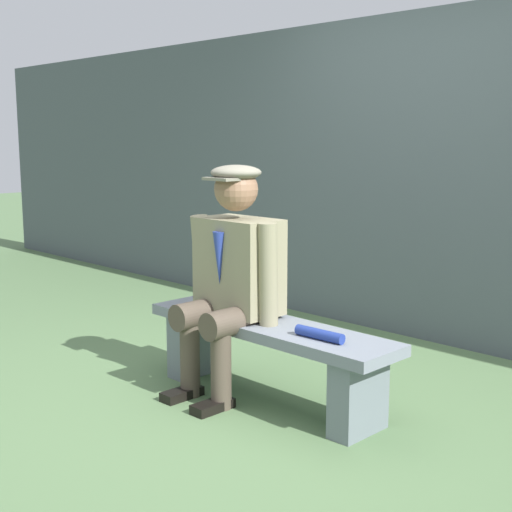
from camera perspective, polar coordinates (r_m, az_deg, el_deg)
name	(u,v)px	position (r m, az deg, el deg)	size (l,w,h in m)	color
ground_plane	(267,400)	(3.93, 0.93, -11.56)	(30.00, 30.00, 0.00)	#55744A
bench	(268,347)	(3.83, 0.94, -7.35)	(1.55, 0.38, 0.44)	slate
seated_man	(232,270)	(3.86, -1.93, -1.11)	(0.63, 0.58, 1.27)	gray
rolled_magazine	(319,334)	(3.48, 5.16, -6.32)	(0.05, 0.05, 0.27)	navy
stadium_wall	(443,179)	(5.07, 14.88, 6.05)	(12.00, 0.24, 2.27)	#485257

